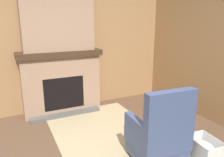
{
  "coord_description": "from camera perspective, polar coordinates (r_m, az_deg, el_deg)",
  "views": [
    {
      "loc": [
        2.01,
        -0.92,
        1.8
      ],
      "look_at": [
        -1.01,
        0.56,
        0.9
      ],
      "focal_mm": 35.0,
      "sensor_mm": 36.0,
      "label": 1
    }
  ],
  "objects": [
    {
      "name": "area_rug",
      "position": [
        3.21,
        3.31,
        -19.03
      ],
      "size": [
        3.53,
        1.59,
        0.01
      ],
      "color": "tan",
      "rests_on": "ground"
    },
    {
      "name": "decorative_plate_on_mantel",
      "position": [
        4.36,
        -13.06,
        8.82
      ],
      "size": [
        0.07,
        0.25,
        0.25
      ],
      "color": "red",
      "rests_on": "fireplace_hearth"
    },
    {
      "name": "laundry_basket",
      "position": [
        3.22,
        22.92,
        -16.92
      ],
      "size": [
        0.46,
        0.35,
        0.32
      ],
      "rotation": [
        0.0,
        0.0,
        -0.11
      ],
      "color": "white",
      "rests_on": "ground"
    },
    {
      "name": "firewood_stack",
      "position": [
        4.12,
        13.68,
        -9.64
      ],
      "size": [
        0.54,
        0.51,
        0.29
      ],
      "rotation": [
        0.0,
        0.0,
        0.16
      ],
      "color": "brown",
      "rests_on": "ground"
    },
    {
      "name": "chimney_breast",
      "position": [
        4.27,
        -14.1,
        15.91
      ],
      "size": [
        0.33,
        1.31,
        1.32
      ],
      "color": "#9E7A60",
      "rests_on": "fireplace_hearth"
    },
    {
      "name": "fireplace_hearth",
      "position": [
        4.42,
        -13.02,
        -0.95
      ],
      "size": [
        0.58,
        1.59,
        1.24
      ],
      "color": "#9E7A60",
      "rests_on": "ground"
    },
    {
      "name": "armchair",
      "position": [
        2.93,
        12.14,
        -14.53
      ],
      "size": [
        0.66,
        0.69,
        1.04
      ],
      "rotation": [
        0.0,
        0.0,
        3.07
      ],
      "color": "#3D4C75",
      "rests_on": "ground"
    },
    {
      "name": "oil_lamp_vase",
      "position": [
        4.26,
        -20.67,
        7.55
      ],
      "size": [
        0.13,
        0.13,
        0.23
      ],
      "color": "silver",
      "rests_on": "fireplace_hearth"
    },
    {
      "name": "wood_panel_wall_left",
      "position": [
        4.51,
        -14.2,
        8.06
      ],
      "size": [
        0.06,
        5.3,
        2.58
      ],
      "color": "#9E7247",
      "rests_on": "ground"
    },
    {
      "name": "storage_case",
      "position": [
        4.46,
        -7.63,
        8.47
      ],
      "size": [
        0.15,
        0.21,
        0.13
      ],
      "color": "brown",
      "rests_on": "fireplace_hearth"
    }
  ]
}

